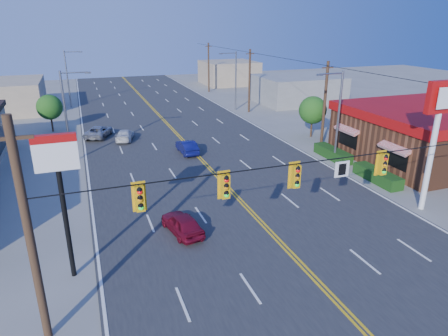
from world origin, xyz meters
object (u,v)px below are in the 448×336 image
object	(u,v)px
car_magenta	(182,224)
car_silver	(99,132)
pizza_hut_sign	(59,178)
kfc_pylon	(437,120)
car_blue	(187,147)
car_white	(125,135)
kfc	(434,133)
signal_span	(316,184)

from	to	relation	value
car_magenta	car_silver	world-z (taller)	car_silver
pizza_hut_sign	kfc_pylon	bearing A→B (deg)	0.00
car_magenta	car_blue	xyz separation A→B (m)	(4.22, 14.67, 0.01)
kfc_pylon	pizza_hut_sign	world-z (taller)	kfc_pylon
car_white	car_silver	xyz separation A→B (m)	(-2.48, 2.18, 0.06)
kfc	car_magenta	world-z (taller)	kfc
signal_span	car_magenta	size ratio (longest dim) A/B	6.71
kfc	pizza_hut_sign	distance (m)	32.04
kfc	car_silver	distance (m)	33.16
kfc	pizza_hut_sign	xyz separation A→B (m)	(-30.90, -8.00, 2.80)
signal_span	car_white	world-z (taller)	signal_span
kfc	car_blue	distance (m)	22.49
kfc_pylon	car_blue	distance (m)	21.22
car_silver	car_magenta	bearing A→B (deg)	120.06
kfc	car_magenta	size ratio (longest dim) A/B	4.50
car_white	car_magenta	bearing A→B (deg)	106.49
car_magenta	car_blue	distance (m)	15.27
kfc_pylon	pizza_hut_sign	distance (m)	22.02
pizza_hut_sign	car_white	size ratio (longest dim) A/B	1.76
car_magenta	car_blue	size ratio (longest dim) A/B	0.96
signal_span	car_silver	world-z (taller)	signal_span
pizza_hut_sign	car_blue	bearing A→B (deg)	58.56
car_magenta	car_silver	distance (m)	23.59
pizza_hut_sign	car_magenta	world-z (taller)	pizza_hut_sign
kfc	car_magenta	distance (m)	25.55
signal_span	pizza_hut_sign	size ratio (longest dim) A/B	3.55
signal_span	kfc	bearing A→B (deg)	30.94
kfc	car_white	xyz separation A→B (m)	(-25.61, 15.36, -1.82)
car_white	signal_span	bearing A→B (deg)	115.90
car_blue	car_white	size ratio (longest dim) A/B	0.97
car_magenta	kfc	bearing A→B (deg)	-177.84
signal_span	kfc	world-z (taller)	signal_span
signal_span	pizza_hut_sign	world-z (taller)	signal_span
pizza_hut_sign	car_blue	xyz separation A→B (m)	(10.30, 16.85, -4.56)
kfc_pylon	car_magenta	size ratio (longest dim) A/B	2.34
kfc_pylon	car_magenta	world-z (taller)	kfc_pylon
car_white	car_silver	world-z (taller)	car_silver
car_blue	car_silver	distance (m)	11.47
signal_span	kfc_pylon	distance (m)	11.87
pizza_hut_sign	car_silver	distance (m)	26.10
kfc_pylon	car_silver	world-z (taller)	kfc_pylon
signal_span	pizza_hut_sign	bearing A→B (deg)	159.81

